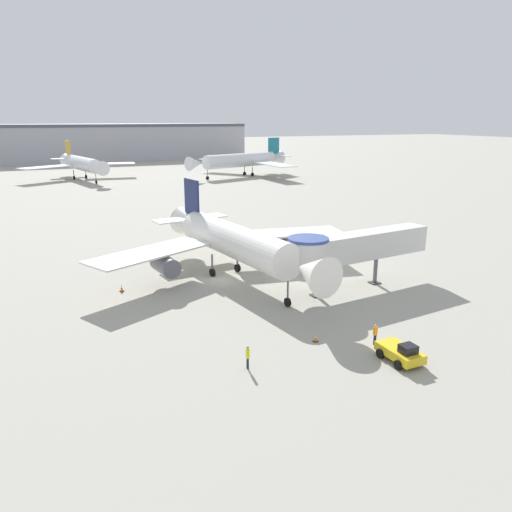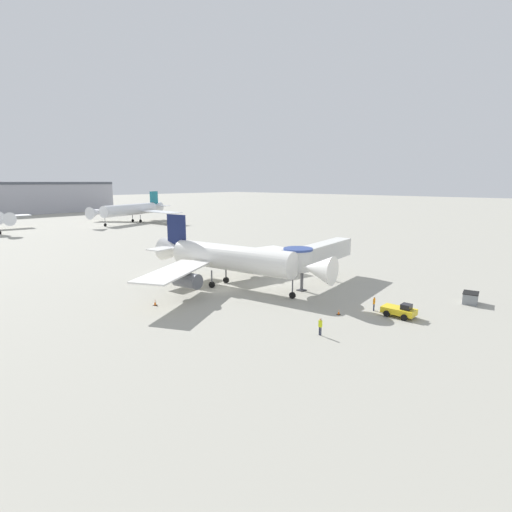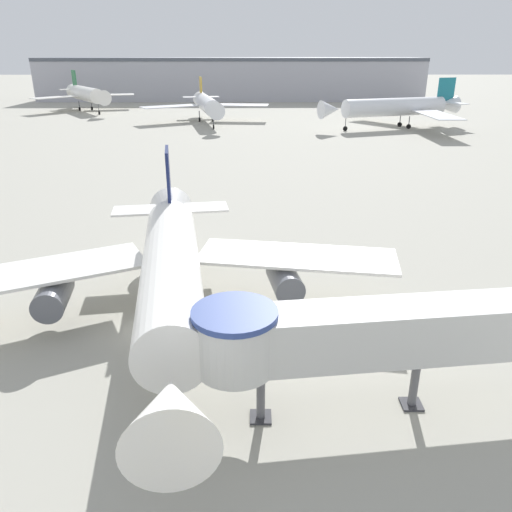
% 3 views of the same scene
% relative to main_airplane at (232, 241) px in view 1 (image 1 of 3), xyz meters
% --- Properties ---
extents(ground_plane, '(800.00, 800.00, 0.00)m').
position_rel_main_airplane_xyz_m(ground_plane, '(-1.58, -0.22, -4.34)').
color(ground_plane, '#9E9B8E').
extents(main_airplane, '(32.40, 30.08, 10.28)m').
position_rel_main_airplane_xyz_m(main_airplane, '(0.00, 0.00, 0.00)').
color(main_airplane, white).
rests_on(main_airplane, ground_plane).
extents(jet_bridge, '(17.68, 5.15, 6.34)m').
position_rel_main_airplane_xyz_m(jet_bridge, '(9.92, -8.69, 0.32)').
color(jet_bridge, silver).
rests_on(jet_bridge, ground_plane).
extents(pushback_tug_yellow, '(2.31, 3.76, 1.67)m').
position_rel_main_airplane_xyz_m(pushback_tug_yellow, '(4.13, -24.22, -3.59)').
color(pushback_tug_yellow, yellow).
rests_on(pushback_tug_yellow, ground_plane).
extents(traffic_cone_near_nose, '(0.38, 0.38, 0.63)m').
position_rel_main_airplane_xyz_m(traffic_cone_near_nose, '(0.05, -18.63, -4.03)').
color(traffic_cone_near_nose, black).
rests_on(traffic_cone_near_nose, ground_plane).
extents(traffic_cone_port_wing, '(0.46, 0.46, 0.76)m').
position_rel_main_airplane_xyz_m(traffic_cone_port_wing, '(-12.49, 0.37, -3.97)').
color(traffic_cone_port_wing, black).
rests_on(traffic_cone_port_wing, ground_plane).
extents(ground_crew_marshaller, '(0.24, 0.37, 1.82)m').
position_rel_main_airplane_xyz_m(ground_crew_marshaller, '(-6.86, -20.59, -3.29)').
color(ground_crew_marshaller, '#1E2338').
rests_on(ground_crew_marshaller, ground_plane).
extents(ground_crew_wing_walker, '(0.37, 0.26, 1.74)m').
position_rel_main_airplane_xyz_m(ground_crew_wing_walker, '(4.19, -21.01, -3.33)').
color(ground_crew_wing_walker, '#1E2338').
rests_on(ground_crew_wing_walker, ground_plane).
extents(background_jet_gold_tail, '(33.96, 33.98, 10.94)m').
position_rel_main_airplane_xyz_m(background_jet_gold_tail, '(-6.59, 105.80, 0.46)').
color(background_jet_gold_tail, silver).
rests_on(background_jet_gold_tail, ground_plane).
extents(background_jet_teal_tail, '(37.12, 40.18, 11.55)m').
position_rel_main_airplane_xyz_m(background_jet_teal_tail, '(40.45, 95.08, 0.70)').
color(background_jet_teal_tail, silver).
rests_on(background_jet_teal_tail, ground_plane).
extents(terminal_building, '(144.53, 23.41, 15.29)m').
position_rel_main_airplane_xyz_m(terminal_building, '(-2.66, 174.78, 3.32)').
color(terminal_building, '#A8A8B2').
rests_on(terminal_building, ground_plane).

